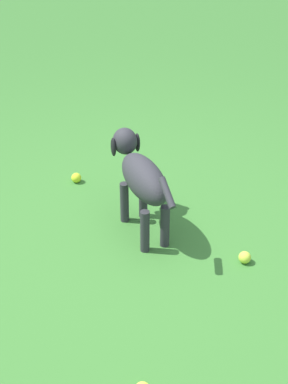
% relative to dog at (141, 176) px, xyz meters
% --- Properties ---
extents(ground, '(14.00, 14.00, 0.00)m').
position_rel_dog_xyz_m(ground, '(0.19, 0.18, -0.35)').
color(ground, '#38722D').
extents(dog, '(0.24, 0.78, 0.53)m').
position_rel_dog_xyz_m(dog, '(0.00, 0.00, 0.00)').
color(dog, '#2D2D33').
rests_on(dog, ground).
extents(tennis_ball_0, '(0.07, 0.07, 0.07)m').
position_rel_dog_xyz_m(tennis_ball_0, '(-0.44, 0.45, -0.32)').
color(tennis_ball_0, '#C1DE3F').
rests_on(tennis_ball_0, ground).
extents(tennis_ball_2, '(0.07, 0.07, 0.07)m').
position_rel_dog_xyz_m(tennis_ball_2, '(0.27, -0.62, -0.32)').
color(tennis_ball_2, '#C2DC29').
rests_on(tennis_ball_2, ground).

